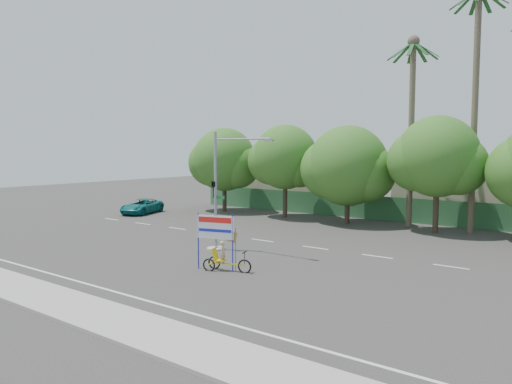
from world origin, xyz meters
The scene contains 14 objects.
ground centered at (0.00, 0.00, 0.00)m, with size 120.00×120.00×0.00m, color #33302D.
sidewalk_near centered at (0.00, -7.50, 0.06)m, with size 50.00×2.40×0.12m, color gray.
fence centered at (0.00, 21.50, 1.00)m, with size 38.00×0.08×2.00m, color #336B3D.
building_left centered at (-10.00, 26.00, 2.00)m, with size 12.00×8.00×4.00m, color #BCB095.
building_right centered at (8.00, 26.00, 1.80)m, with size 14.00×8.00×3.60m, color #BCB095.
tree_far_left centered at (-14.05, 18.00, 4.76)m, with size 7.14×6.00×7.96m.
tree_left centered at (-7.05, 18.00, 5.06)m, with size 6.66×5.60×8.07m.
tree_center centered at (-1.05, 18.00, 4.47)m, with size 7.62×6.40×7.85m.
tree_right centered at (5.95, 18.00, 5.24)m, with size 6.90×5.80×8.36m.
palm_tall centered at (8.00, 19.50, 10.46)m, with size 3.73×3.79×17.45m.
palm_short centered at (3.50, 19.50, 8.86)m, with size 3.73×3.79×14.45m.
traffic_signal centered at (-2.20, 3.98, 2.92)m, with size 4.72×1.10×7.00m.
trike_billboard centered at (1.16, 0.27, 1.15)m, with size 2.83×1.13×2.87m.
pickup_truck centered at (-18.98, 12.06, 0.67)m, with size 2.24×4.86×1.35m, color #0F6A6A.
Camera 1 is at (17.28, -17.90, 6.04)m, focal length 35.00 mm.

